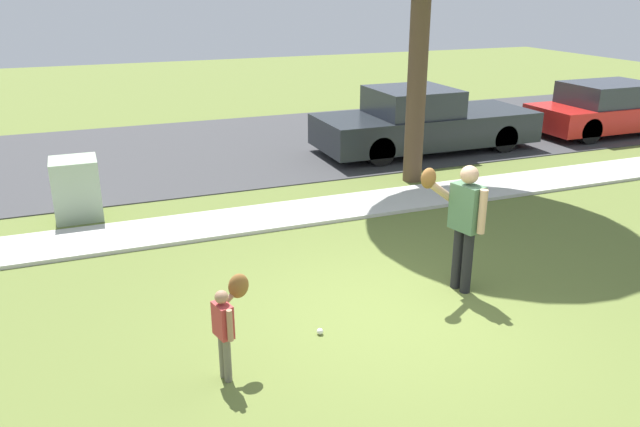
# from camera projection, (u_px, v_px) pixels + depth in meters

# --- Properties ---
(ground_plane) EXTENTS (48.00, 48.00, 0.00)m
(ground_plane) POSITION_uv_depth(u_px,v_px,m) (293.00, 217.00, 10.65)
(ground_plane) COLOR olive
(sidewalk_strip) EXTENTS (36.00, 1.20, 0.06)m
(sidewalk_strip) POSITION_uv_depth(u_px,v_px,m) (292.00, 214.00, 10.73)
(sidewalk_strip) COLOR beige
(sidewalk_strip) RESTS_ON ground
(road_surface) EXTENTS (36.00, 6.80, 0.02)m
(road_surface) POSITION_uv_depth(u_px,v_px,m) (224.00, 148.00, 15.11)
(road_surface) COLOR #38383A
(road_surface) RESTS_ON ground
(person_adult) EXTENTS (0.77, 0.58, 1.67)m
(person_adult) POSITION_uv_depth(u_px,v_px,m) (463.00, 216.00, 7.78)
(person_adult) COLOR black
(person_adult) RESTS_ON ground
(person_child) EXTENTS (0.44, 0.47, 1.03)m
(person_child) POSITION_uv_depth(u_px,v_px,m) (228.00, 316.00, 6.15)
(person_child) COLOR #6B6656
(person_child) RESTS_ON ground
(baseball) EXTENTS (0.07, 0.07, 0.07)m
(baseball) POSITION_uv_depth(u_px,v_px,m) (320.00, 331.00, 7.08)
(baseball) COLOR white
(baseball) RESTS_ON ground
(utility_cabinet) EXTENTS (0.75, 0.74, 1.03)m
(utility_cabinet) POSITION_uv_depth(u_px,v_px,m) (76.00, 189.00, 10.48)
(utility_cabinet) COLOR #9EB293
(utility_cabinet) RESTS_ON ground
(parked_pickup_dark) EXTENTS (5.20, 1.95, 1.48)m
(parked_pickup_dark) POSITION_uv_depth(u_px,v_px,m) (423.00, 123.00, 14.70)
(parked_pickup_dark) COLOR #23282D
(parked_pickup_dark) RESTS_ON road_surface
(parked_hatchback_red) EXTENTS (4.00, 1.75, 1.33)m
(parked_hatchback_red) POSITION_uv_depth(u_px,v_px,m) (606.00, 109.00, 16.39)
(parked_hatchback_red) COLOR red
(parked_hatchback_red) RESTS_ON road_surface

